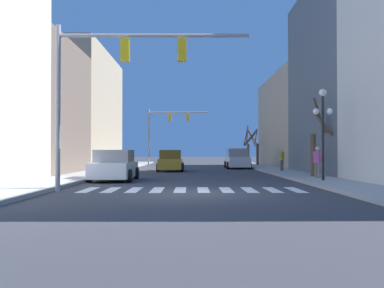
{
  "coord_description": "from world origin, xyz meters",
  "views": [
    {
      "loc": [
        0.01,
        -15.91,
        1.49
      ],
      "look_at": [
        -0.17,
        27.27,
        2.24
      ],
      "focal_mm": 42.0,
      "sensor_mm": 36.0,
      "label": 1
    }
  ],
  "objects_px": {
    "street_tree_right_near": "(251,146)",
    "street_tree_left_far": "(258,149)",
    "traffic_signal_far": "(168,124)",
    "car_driving_toward_lane": "(172,161)",
    "pedestrian_crossing_street": "(319,159)",
    "traffic_signal_near": "(116,70)",
    "car_parked_right_mid": "(239,159)",
    "street_lamp_right_corner": "(325,115)",
    "pedestrian_near_right_corner": "(284,158)",
    "car_parked_left_mid": "(116,166)",
    "street_tree_left_mid": "(319,142)"
  },
  "relations": [
    {
      "from": "pedestrian_near_right_corner",
      "to": "car_parked_right_mid",
      "type": "bearing_deg",
      "value": -124.78
    },
    {
      "from": "street_tree_left_far",
      "to": "pedestrian_crossing_street",
      "type": "bearing_deg",
      "value": -90.51
    },
    {
      "from": "traffic_signal_far",
      "to": "street_tree_left_far",
      "type": "relative_size",
      "value": 1.86
    },
    {
      "from": "traffic_signal_near",
      "to": "street_lamp_right_corner",
      "type": "height_order",
      "value": "traffic_signal_near"
    },
    {
      "from": "car_parked_right_mid",
      "to": "street_tree_right_near",
      "type": "xyz_separation_m",
      "value": [
        2.48,
        11.42,
        1.37
      ]
    },
    {
      "from": "car_driving_toward_lane",
      "to": "street_tree_left_mid",
      "type": "distance_m",
      "value": 13.13
    },
    {
      "from": "street_lamp_right_corner",
      "to": "pedestrian_crossing_street",
      "type": "bearing_deg",
      "value": 82.09
    },
    {
      "from": "street_lamp_right_corner",
      "to": "car_driving_toward_lane",
      "type": "distance_m",
      "value": 15.78
    },
    {
      "from": "traffic_signal_far",
      "to": "street_tree_left_far",
      "type": "xyz_separation_m",
      "value": [
        9.62,
        -5.14,
        -2.92
      ]
    },
    {
      "from": "street_lamp_right_corner",
      "to": "traffic_signal_far",
      "type": "bearing_deg",
      "value": 106.69
    },
    {
      "from": "car_parked_right_mid",
      "to": "street_tree_left_far",
      "type": "distance_m",
      "value": 7.05
    },
    {
      "from": "traffic_signal_near",
      "to": "car_parked_left_mid",
      "type": "xyz_separation_m",
      "value": [
        -1.14,
        6.6,
        -3.8
      ]
    },
    {
      "from": "pedestrian_crossing_street",
      "to": "street_tree_left_far",
      "type": "xyz_separation_m",
      "value": [
        0.21,
        23.54,
        0.66
      ]
    },
    {
      "from": "car_parked_right_mid",
      "to": "street_tree_right_near",
      "type": "distance_m",
      "value": 11.77
    },
    {
      "from": "traffic_signal_far",
      "to": "car_driving_toward_lane",
      "type": "height_order",
      "value": "traffic_signal_far"
    },
    {
      "from": "street_tree_left_mid",
      "to": "street_tree_right_near",
      "type": "relative_size",
      "value": 0.99
    },
    {
      "from": "pedestrian_near_right_corner",
      "to": "pedestrian_crossing_street",
      "type": "height_order",
      "value": "pedestrian_crossing_street"
    },
    {
      "from": "car_driving_toward_lane",
      "to": "street_tree_left_mid",
      "type": "height_order",
      "value": "street_tree_left_mid"
    },
    {
      "from": "street_lamp_right_corner",
      "to": "car_parked_left_mid",
      "type": "distance_m",
      "value": 10.7
    },
    {
      "from": "car_parked_right_mid",
      "to": "car_parked_left_mid",
      "type": "distance_m",
      "value": 18.58
    },
    {
      "from": "car_driving_toward_lane",
      "to": "street_tree_right_near",
      "type": "bearing_deg",
      "value": 154.11
    },
    {
      "from": "street_tree_right_near",
      "to": "street_tree_left_far",
      "type": "relative_size",
      "value": 1.16
    },
    {
      "from": "street_tree_right_near",
      "to": "street_tree_left_far",
      "type": "bearing_deg",
      "value": -88.74
    },
    {
      "from": "street_lamp_right_corner",
      "to": "pedestrian_crossing_street",
      "type": "distance_m",
      "value": 2.81
    },
    {
      "from": "traffic_signal_near",
      "to": "car_parked_right_mid",
      "type": "xyz_separation_m",
      "value": [
        6.93,
        23.34,
        -3.72
      ]
    },
    {
      "from": "car_driving_toward_lane",
      "to": "car_parked_right_mid",
      "type": "relative_size",
      "value": 0.9
    },
    {
      "from": "traffic_signal_near",
      "to": "traffic_signal_far",
      "type": "bearing_deg",
      "value": 90.16
    },
    {
      "from": "traffic_signal_near",
      "to": "street_tree_left_far",
      "type": "xyz_separation_m",
      "value": [
        9.52,
        29.83,
        -2.78
      ]
    },
    {
      "from": "street_lamp_right_corner",
      "to": "car_driving_toward_lane",
      "type": "bearing_deg",
      "value": 120.07
    },
    {
      "from": "pedestrian_near_right_corner",
      "to": "pedestrian_crossing_street",
      "type": "xyz_separation_m",
      "value": [
        0.03,
        -8.98,
        0.04
      ]
    },
    {
      "from": "car_parked_left_mid",
      "to": "street_tree_right_near",
      "type": "xyz_separation_m",
      "value": [
        10.55,
        28.16,
        1.45
      ]
    },
    {
      "from": "car_parked_right_mid",
      "to": "street_tree_right_near",
      "type": "relative_size",
      "value": 1.08
    },
    {
      "from": "traffic_signal_near",
      "to": "street_tree_right_near",
      "type": "distance_m",
      "value": 36.09
    },
    {
      "from": "car_driving_toward_lane",
      "to": "car_parked_left_mid",
      "type": "xyz_separation_m",
      "value": [
        -2.38,
        -11.33,
        -0.01
      ]
    },
    {
      "from": "traffic_signal_far",
      "to": "traffic_signal_near",
      "type": "bearing_deg",
      "value": -89.84
    },
    {
      "from": "street_lamp_right_corner",
      "to": "car_parked_right_mid",
      "type": "bearing_deg",
      "value": 96.4
    },
    {
      "from": "car_parked_left_mid",
      "to": "street_tree_right_near",
      "type": "distance_m",
      "value": 30.11
    },
    {
      "from": "traffic_signal_near",
      "to": "traffic_signal_far",
      "type": "distance_m",
      "value": 34.96
    },
    {
      "from": "car_parked_left_mid",
      "to": "street_tree_left_far",
      "type": "height_order",
      "value": "street_tree_left_far"
    },
    {
      "from": "pedestrian_near_right_corner",
      "to": "traffic_signal_near",
      "type": "bearing_deg",
      "value": 7.76
    },
    {
      "from": "traffic_signal_far",
      "to": "car_parked_right_mid",
      "type": "bearing_deg",
      "value": -58.83
    },
    {
      "from": "car_parked_left_mid",
      "to": "pedestrian_near_right_corner",
      "type": "xyz_separation_m",
      "value": [
        10.41,
        8.66,
        0.32
      ]
    },
    {
      "from": "car_driving_toward_lane",
      "to": "pedestrian_near_right_corner",
      "type": "xyz_separation_m",
      "value": [
        8.03,
        -2.67,
        0.31
      ]
    },
    {
      "from": "car_parked_left_mid",
      "to": "pedestrian_crossing_street",
      "type": "height_order",
      "value": "pedestrian_crossing_street"
    },
    {
      "from": "street_tree_right_near",
      "to": "street_tree_left_far",
      "type": "distance_m",
      "value": 4.96
    },
    {
      "from": "car_parked_right_mid",
      "to": "car_parked_left_mid",
      "type": "relative_size",
      "value": 1.04
    },
    {
      "from": "car_driving_toward_lane",
      "to": "street_tree_right_near",
      "type": "relative_size",
      "value": 0.97
    },
    {
      "from": "street_lamp_right_corner",
      "to": "car_parked_right_mid",
      "type": "distance_m",
      "value": 19.16
    },
    {
      "from": "traffic_signal_far",
      "to": "car_parked_left_mid",
      "type": "xyz_separation_m",
      "value": [
        -1.04,
        -28.36,
        -3.94
      ]
    },
    {
      "from": "car_parked_left_mid",
      "to": "street_tree_right_near",
      "type": "relative_size",
      "value": 1.04
    }
  ]
}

